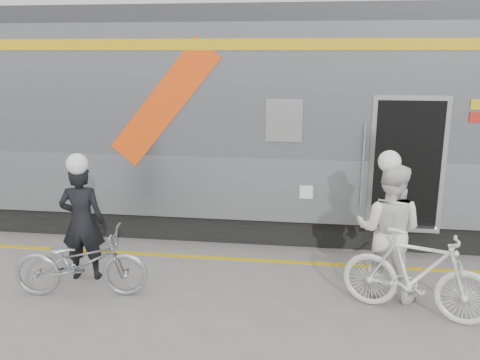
% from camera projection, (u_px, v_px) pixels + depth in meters
% --- Properties ---
extents(ground, '(90.00, 90.00, 0.00)m').
position_uv_depth(ground, '(263.00, 331.00, 6.26)').
color(ground, slate).
rests_on(ground, ground).
extents(train, '(24.00, 3.17, 4.10)m').
position_uv_depth(train, '(278.00, 120.00, 9.79)').
color(train, black).
rests_on(train, ground).
extents(safety_strip, '(24.00, 0.12, 0.01)m').
position_uv_depth(safety_strip, '(275.00, 261.00, 8.32)').
color(safety_strip, gold).
rests_on(safety_strip, ground).
extents(man, '(0.70, 0.51, 1.78)m').
position_uv_depth(man, '(82.00, 222.00, 7.52)').
color(man, black).
rests_on(man, ground).
extents(bicycle_left, '(1.93, 0.91, 0.98)m').
position_uv_depth(bicycle_left, '(81.00, 263.00, 7.07)').
color(bicycle_left, '#95989C').
rests_on(bicycle_left, ground).
extents(woman, '(1.11, 0.98, 1.90)m').
position_uv_depth(woman, '(389.00, 231.00, 6.98)').
color(woman, silver).
rests_on(woman, ground).
extents(bicycle_right, '(1.98, 1.14, 1.15)m').
position_uv_depth(bicycle_right, '(417.00, 274.00, 6.51)').
color(bicycle_right, silver).
rests_on(bicycle_right, ground).
extents(helmet_man, '(0.31, 0.31, 0.31)m').
position_uv_depth(helmet_man, '(77.00, 153.00, 7.27)').
color(helmet_man, white).
rests_on(helmet_man, man).
extents(helmet_woman, '(0.30, 0.30, 0.30)m').
position_uv_depth(helmet_woman, '(395.00, 152.00, 6.71)').
color(helmet_woman, white).
rests_on(helmet_woman, woman).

